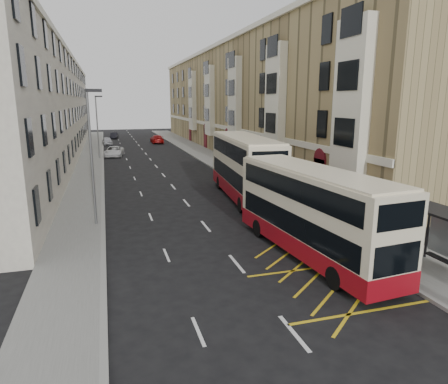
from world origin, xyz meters
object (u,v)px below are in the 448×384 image
object	(u,v)px
car_dark	(114,136)
car_red	(157,139)
double_decker_rear	(245,167)
white_van	(114,151)
pedestrian_mid	(389,223)
street_lamp_near	(92,150)
car_silver	(107,141)
street_lamp_far	(98,124)
pedestrian_far	(394,241)
double_decker_front	(312,212)

from	to	relation	value
car_dark	car_red	xyz separation A→B (m)	(7.23, -11.27, 0.09)
double_decker_rear	white_van	distance (m)	29.78
pedestrian_mid	car_red	size ratio (longest dim) A/B	0.31
car_red	car_dark	bearing A→B (deg)	-56.99
street_lamp_near	pedestrian_mid	world-z (taller)	street_lamp_near
white_van	car_silver	xyz separation A→B (m)	(-0.72, 15.56, -0.00)
pedestrian_mid	car_silver	distance (m)	56.91
street_lamp_far	pedestrian_far	bearing A→B (deg)	-70.85
pedestrian_mid	car_silver	xyz separation A→B (m)	(-14.23, 55.10, -0.25)
pedestrian_far	white_van	world-z (taller)	pedestrian_far
pedestrian_mid	street_lamp_far	bearing A→B (deg)	100.49
street_lamp_near	car_dark	size ratio (longest dim) A/B	2.06
double_decker_front	car_red	distance (m)	56.68
double_decker_rear	car_red	xyz separation A→B (m)	(-1.14, 44.57, -1.73)
double_decker_rear	pedestrian_mid	world-z (taller)	double_decker_rear
street_lamp_near	pedestrian_far	size ratio (longest dim) A/B	5.21
car_dark	double_decker_rear	bearing A→B (deg)	-73.77
pedestrian_far	street_lamp_far	bearing A→B (deg)	-55.37
street_lamp_near	car_dark	bearing A→B (deg)	87.49
street_lamp_far	pedestrian_far	xyz separation A→B (m)	(13.74, -39.59, -3.72)
car_dark	street_lamp_near	bearing A→B (deg)	-84.80
white_van	car_red	bearing A→B (deg)	72.32
pedestrian_mid	car_dark	xyz separation A→B (m)	(-12.76, 67.08, -0.30)
street_lamp_far	pedestrian_mid	distance (m)	40.45
double_decker_front	double_decker_rear	bearing A→B (deg)	81.19
double_decker_front	double_decker_rear	distance (m)	12.12
double_decker_rear	double_decker_front	bearing A→B (deg)	-89.19
pedestrian_mid	pedestrian_far	distance (m)	2.87
double_decker_front	white_van	distance (m)	41.25
car_dark	double_decker_front	bearing A→B (deg)	-75.97
double_decker_front	double_decker_rear	xyz separation A→B (m)	(0.84, 12.09, 0.25)
double_decker_front	car_dark	distance (m)	68.36
pedestrian_far	white_van	xyz separation A→B (m)	(-11.87, 41.90, -0.22)
pedestrian_far	white_van	size ratio (longest dim) A/B	0.31
double_decker_rear	pedestrian_mid	size ratio (longest dim) A/B	7.82
street_lamp_near	car_dark	world-z (taller)	street_lamp_near
double_decker_front	car_dark	world-z (taller)	double_decker_front
street_lamp_near	double_decker_rear	distance (m)	11.90
street_lamp_far	double_decker_rear	world-z (taller)	street_lamp_far
double_decker_front	pedestrian_far	bearing A→B (deg)	-27.70
car_red	street_lamp_far	bearing A→B (deg)	62.39
street_lamp_near	street_lamp_far	distance (m)	30.00
pedestrian_mid	car_red	world-z (taller)	pedestrian_mid
double_decker_rear	pedestrian_mid	xyz separation A→B (m)	(4.39, -11.24, -1.53)
street_lamp_far	double_decker_rear	xyz separation A→B (m)	(10.99, -25.98, -2.17)
street_lamp_far	pedestrian_mid	xyz separation A→B (m)	(15.38, -37.22, -3.70)
street_lamp_near	white_van	bearing A→B (deg)	86.68
car_silver	car_red	world-z (taller)	car_red
white_van	double_decker_rear	bearing A→B (deg)	-63.71
double_decker_rear	car_dark	distance (m)	56.49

